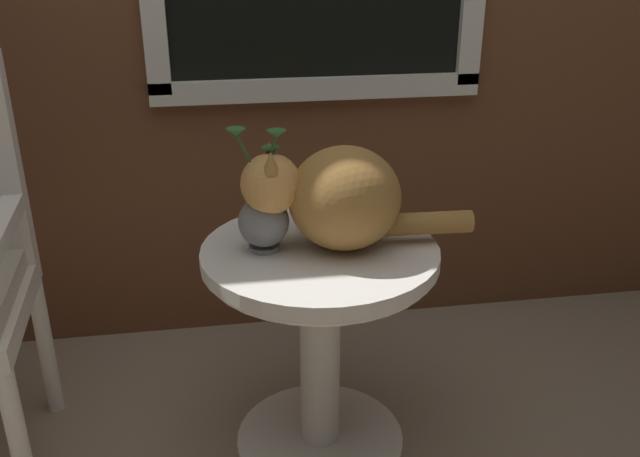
# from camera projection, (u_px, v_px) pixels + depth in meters

# --- Properties ---
(wicker_side_table) EXTENTS (0.58, 0.58, 0.60)m
(wicker_side_table) POSITION_uv_depth(u_px,v_px,m) (320.00, 315.00, 1.73)
(wicker_side_table) COLOR silver
(wicker_side_table) RESTS_ON ground_plane
(cat) EXTENTS (0.56, 0.26, 0.26)m
(cat) POSITION_uv_depth(u_px,v_px,m) (337.00, 197.00, 1.61)
(cat) COLOR #AD7A3D
(cat) RESTS_ON wicker_side_table
(pewter_vase_with_ivy) EXTENTS (0.14, 0.12, 0.30)m
(pewter_vase_with_ivy) POSITION_uv_depth(u_px,v_px,m) (263.00, 215.00, 1.61)
(pewter_vase_with_ivy) COLOR gray
(pewter_vase_with_ivy) RESTS_ON wicker_side_table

